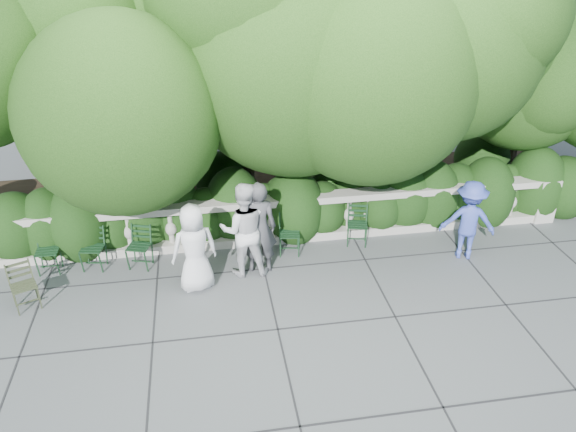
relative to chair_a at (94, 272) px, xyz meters
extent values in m
plane|color=#4A4E51|center=(3.70, -1.21, 0.00)|extent=(90.00, 90.00, 0.00)
cube|color=#9E998E|center=(3.70, 0.59, 0.09)|extent=(12.00, 0.32, 0.18)
cube|color=#9E998E|center=(3.70, 0.59, 0.93)|extent=(12.00, 0.36, 0.14)
cube|color=#9E998E|center=(9.48, 0.59, 0.50)|extent=(0.44, 0.44, 1.00)
cylinder|color=#3F3023|center=(-0.30, 2.19, 1.40)|extent=(0.40, 0.40, 2.80)
ellipsoid|color=black|center=(-0.30, 1.75, 3.68)|extent=(5.28, 5.28, 3.96)
cylinder|color=#3F3023|center=(3.20, 2.79, 1.70)|extent=(0.40, 0.40, 3.40)
ellipsoid|color=black|center=(3.20, 2.27, 4.44)|extent=(6.24, 6.24, 4.68)
cylinder|color=#3F3023|center=(6.70, 2.09, 1.50)|extent=(0.40, 0.40, 3.00)
ellipsoid|color=black|center=(6.70, 1.63, 3.92)|extent=(5.52, 5.52, 4.14)
cylinder|color=#3F3023|center=(9.70, 2.59, 1.30)|extent=(0.40, 0.40, 2.60)
ellipsoid|color=black|center=(9.70, 2.19, 3.40)|extent=(4.80, 4.80, 3.60)
imported|color=silver|center=(1.94, -0.80, 0.83)|extent=(0.90, 0.69, 1.66)
imported|color=#3C3C41|center=(3.12, -0.40, 0.91)|extent=(0.70, 0.49, 1.82)
imported|color=silver|center=(2.84, -0.45, 0.92)|extent=(0.93, 0.74, 1.84)
imported|color=#3849A9|center=(7.14, -0.58, 0.80)|extent=(1.18, 0.90, 1.61)
camera|label=1|loc=(2.19, -9.32, 5.96)|focal=35.00mm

